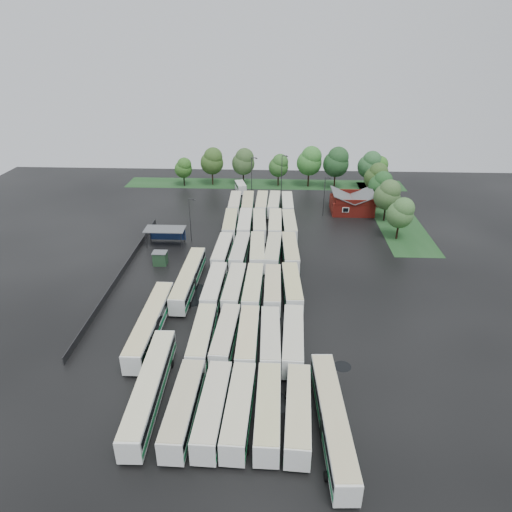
{
  "coord_description": "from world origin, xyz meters",
  "views": [
    {
      "loc": [
        5.53,
        -63.66,
        39.71
      ],
      "look_at": [
        2.0,
        12.0,
        2.5
      ],
      "focal_mm": 32.0,
      "sensor_mm": 36.0,
      "label": 1
    }
  ],
  "objects_px": {
    "brick_building": "(352,205)",
    "artic_bus_west_a": "(150,388)",
    "minibus": "(241,187)",
    "artic_bus_east": "(332,419)"
  },
  "relations": [
    {
      "from": "brick_building",
      "to": "artic_bus_west_a",
      "type": "relative_size",
      "value": 0.53
    },
    {
      "from": "brick_building",
      "to": "minibus",
      "type": "height_order",
      "value": "brick_building"
    },
    {
      "from": "artic_bus_east",
      "to": "brick_building",
      "type": "bearing_deg",
      "value": 77.44
    },
    {
      "from": "artic_bus_east",
      "to": "minibus",
      "type": "height_order",
      "value": "artic_bus_east"
    },
    {
      "from": "minibus",
      "to": "artic_bus_west_a",
      "type": "bearing_deg",
      "value": -107.56
    },
    {
      "from": "brick_building",
      "to": "artic_bus_west_a",
      "type": "height_order",
      "value": "brick_building"
    },
    {
      "from": "artic_bus_west_a",
      "to": "artic_bus_east",
      "type": "bearing_deg",
      "value": -11.81
    },
    {
      "from": "brick_building",
      "to": "minibus",
      "type": "bearing_deg",
      "value": 153.49
    },
    {
      "from": "brick_building",
      "to": "artic_bus_west_a",
      "type": "xyz_separation_m",
      "value": [
        -32.95,
        -65.58,
        0.09
      ]
    },
    {
      "from": "artic_bus_west_a",
      "to": "minibus",
      "type": "height_order",
      "value": "artic_bus_west_a"
    }
  ]
}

